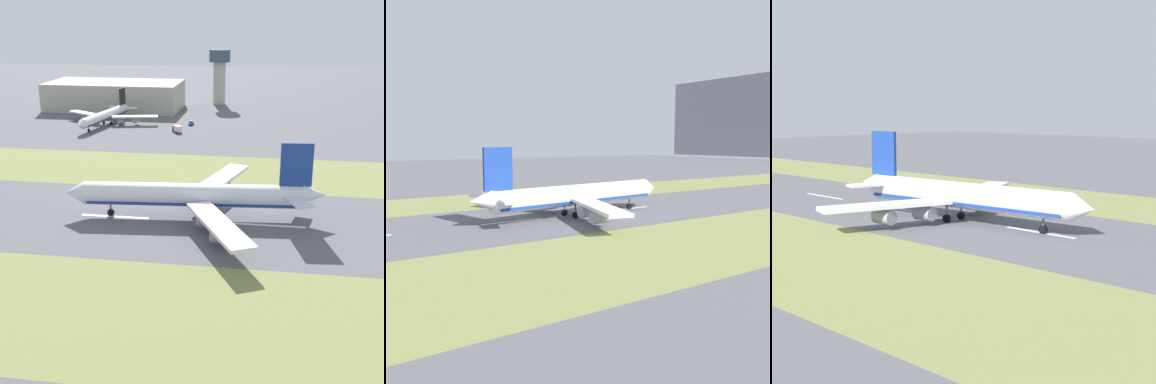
{
  "view_description": "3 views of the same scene",
  "coord_description": "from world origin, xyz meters",
  "views": [
    {
      "loc": [
        -125.29,
        -15.51,
        50.78
      ],
      "look_at": [
        2.36,
        4.19,
        7.0
      ],
      "focal_mm": 50.0,
      "sensor_mm": 36.0,
      "label": 1
    },
    {
      "loc": [
        109.68,
        -68.08,
        21.88
      ],
      "look_at": [
        2.36,
        4.19,
        7.0
      ],
      "focal_mm": 42.0,
      "sensor_mm": 36.0,
      "label": 2
    },
    {
      "loc": [
        106.43,
        104.98,
        26.08
      ],
      "look_at": [
        2.36,
        4.19,
        7.0
      ],
      "focal_mm": 60.0,
      "sensor_mm": 36.0,
      "label": 3
    }
  ],
  "objects": [
    {
      "name": "airplane_main_jet",
      "position": [
        2.52,
        2.29,
        6.02
      ],
      "size": [
        63.89,
        67.22,
        20.2
      ],
      "color": "silver",
      "rests_on": "ground"
    },
    {
      "name": "centreline_dash_far",
      "position": [
        0.0,
        24.19,
        0.01
      ],
      "size": [
        1.2,
        18.0,
        0.01
      ],
      "primitive_type": "cube",
      "color": "silver",
      "rests_on": "ground"
    },
    {
      "name": "grass_median_east",
      "position": [
        45.0,
        0.0,
        0.0
      ],
      "size": [
        40.0,
        600.0,
        0.01
      ],
      "primitive_type": "cube",
      "color": "olive",
      "rests_on": "ground"
    },
    {
      "name": "ground_plane",
      "position": [
        0.0,
        0.0,
        0.0
      ],
      "size": [
        800.0,
        800.0,
        0.0
      ],
      "primitive_type": "plane",
      "color": "#56565B"
    },
    {
      "name": "centreline_dash_mid",
      "position": [
        0.0,
        -15.81,
        0.01
      ],
      "size": [
        1.2,
        18.0,
        0.01
      ],
      "primitive_type": "cube",
      "color": "silver",
      "rests_on": "ground"
    },
    {
      "name": "grass_median_west",
      "position": [
        -45.0,
        0.0,
        0.0
      ],
      "size": [
        40.0,
        600.0,
        0.01
      ],
      "primitive_type": "cube",
      "color": "olive",
      "rests_on": "ground"
    }
  ]
}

